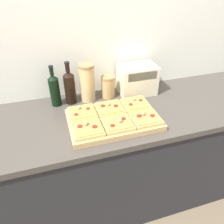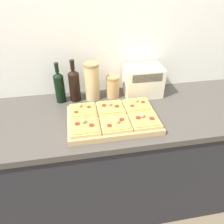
{
  "view_description": "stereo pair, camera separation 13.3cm",
  "coord_description": "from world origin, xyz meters",
  "px_view_note": "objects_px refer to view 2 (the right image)",
  "views": [
    {
      "loc": [
        -0.34,
        -0.8,
        1.7
      ],
      "look_at": [
        -0.02,
        0.25,
        0.94
      ],
      "focal_mm": 35.0,
      "sensor_mm": 36.0,
      "label": 1
    },
    {
      "loc": [
        -0.21,
        -0.83,
        1.7
      ],
      "look_at": [
        -0.02,
        0.25,
        0.94
      ],
      "focal_mm": 35.0,
      "sensor_mm": 36.0,
      "label": 2
    }
  ],
  "objects_px": {
    "cutting_board": "(113,120)",
    "toaster_oven": "(143,81)",
    "olive_oil_bottle": "(59,86)",
    "grain_jar_tall": "(92,82)",
    "grain_jar_short": "(113,87)",
    "wine_bottle": "(74,84)"
  },
  "relations": [
    {
      "from": "grain_jar_tall",
      "to": "toaster_oven",
      "type": "relative_size",
      "value": 0.92
    },
    {
      "from": "wine_bottle",
      "to": "grain_jar_short",
      "type": "distance_m",
      "value": 0.27
    },
    {
      "from": "olive_oil_bottle",
      "to": "toaster_oven",
      "type": "bearing_deg",
      "value": -0.21
    },
    {
      "from": "cutting_board",
      "to": "toaster_oven",
      "type": "bearing_deg",
      "value": 47.84
    },
    {
      "from": "cutting_board",
      "to": "olive_oil_bottle",
      "type": "xyz_separation_m",
      "value": [
        -0.31,
        0.31,
        0.1
      ]
    },
    {
      "from": "cutting_board",
      "to": "toaster_oven",
      "type": "xyz_separation_m",
      "value": [
        0.28,
        0.31,
        0.09
      ]
    },
    {
      "from": "olive_oil_bottle",
      "to": "grain_jar_tall",
      "type": "distance_m",
      "value": 0.22
    },
    {
      "from": "grain_jar_tall",
      "to": "grain_jar_short",
      "type": "xyz_separation_m",
      "value": [
        0.15,
        0.0,
        -0.05
      ]
    },
    {
      "from": "grain_jar_short",
      "to": "cutting_board",
      "type": "bearing_deg",
      "value": -100.19
    },
    {
      "from": "cutting_board",
      "to": "grain_jar_short",
      "type": "xyz_separation_m",
      "value": [
        0.06,
        0.31,
        0.06
      ]
    },
    {
      "from": "olive_oil_bottle",
      "to": "grain_jar_short",
      "type": "relative_size",
      "value": 1.77
    },
    {
      "from": "cutting_board",
      "to": "toaster_oven",
      "type": "distance_m",
      "value": 0.42
    },
    {
      "from": "olive_oil_bottle",
      "to": "wine_bottle",
      "type": "distance_m",
      "value": 0.1
    },
    {
      "from": "grain_jar_short",
      "to": "toaster_oven",
      "type": "relative_size",
      "value": 0.56
    },
    {
      "from": "grain_jar_short",
      "to": "wine_bottle",
      "type": "bearing_deg",
      "value": 180.0
    },
    {
      "from": "grain_jar_tall",
      "to": "cutting_board",
      "type": "bearing_deg",
      "value": -73.53
    },
    {
      "from": "olive_oil_bottle",
      "to": "cutting_board",
      "type": "bearing_deg",
      "value": -44.46
    },
    {
      "from": "olive_oil_bottle",
      "to": "grain_jar_short",
      "type": "bearing_deg",
      "value": 0.0
    },
    {
      "from": "olive_oil_bottle",
      "to": "toaster_oven",
      "type": "distance_m",
      "value": 0.59
    },
    {
      "from": "wine_bottle",
      "to": "grain_jar_tall",
      "type": "relative_size",
      "value": 1.12
    },
    {
      "from": "wine_bottle",
      "to": "toaster_oven",
      "type": "height_order",
      "value": "wine_bottle"
    },
    {
      "from": "grain_jar_short",
      "to": "grain_jar_tall",
      "type": "bearing_deg",
      "value": 180.0
    }
  ]
}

